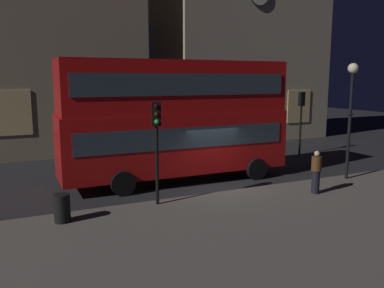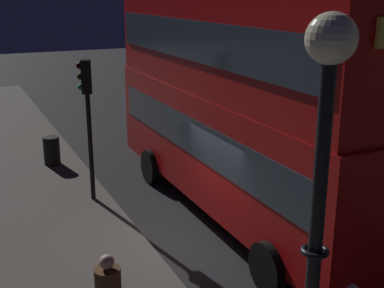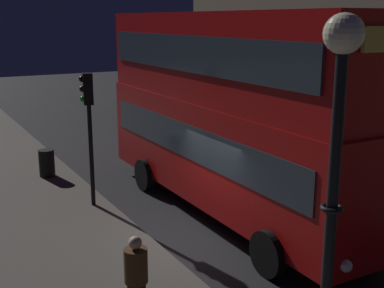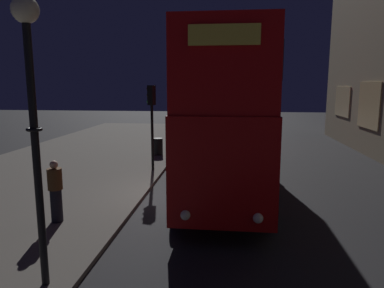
{
  "view_description": "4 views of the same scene",
  "coord_description": "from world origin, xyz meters",
  "px_view_note": "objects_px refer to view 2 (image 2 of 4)",
  "views": [
    {
      "loc": [
        -8.01,
        -14.69,
        4.65
      ],
      "look_at": [
        -1.09,
        0.28,
        1.94
      ],
      "focal_mm": 37.19,
      "sensor_mm": 36.0,
      "label": 1
    },
    {
      "loc": [
        9.38,
        -4.48,
        5.5
      ],
      "look_at": [
        -1.91,
        0.84,
        1.74
      ],
      "focal_mm": 47.73,
      "sensor_mm": 36.0,
      "label": 2
    },
    {
      "loc": [
        10.01,
        -5.76,
        5.26
      ],
      "look_at": [
        -1.45,
        0.74,
        2.03
      ],
      "focal_mm": 47.67,
      "sensor_mm": 36.0,
      "label": 3
    },
    {
      "loc": [
        11.69,
        1.89,
        3.86
      ],
      "look_at": [
        -2.88,
        0.35,
        1.39
      ],
      "focal_mm": 32.66,
      "sensor_mm": 36.0,
      "label": 4
    }
  ],
  "objects_px": {
    "traffic_light_near_kerb": "(87,101)",
    "litter_bin": "(52,151)",
    "street_lamp": "(320,182)",
    "double_decker_bus": "(240,97)"
  },
  "relations": [
    {
      "from": "double_decker_bus",
      "to": "traffic_light_near_kerb",
      "type": "height_order",
      "value": "double_decker_bus"
    },
    {
      "from": "street_lamp",
      "to": "litter_bin",
      "type": "bearing_deg",
      "value": -178.29
    },
    {
      "from": "street_lamp",
      "to": "litter_bin",
      "type": "relative_size",
      "value": 5.74
    },
    {
      "from": "litter_bin",
      "to": "double_decker_bus",
      "type": "bearing_deg",
      "value": 34.04
    },
    {
      "from": "traffic_light_near_kerb",
      "to": "street_lamp",
      "type": "xyz_separation_m",
      "value": [
        9.18,
        -0.06,
        0.99
      ]
    },
    {
      "from": "traffic_light_near_kerb",
      "to": "double_decker_bus",
      "type": "bearing_deg",
      "value": 71.95
    },
    {
      "from": "double_decker_bus",
      "to": "traffic_light_near_kerb",
      "type": "bearing_deg",
      "value": -122.26
    },
    {
      "from": "traffic_light_near_kerb",
      "to": "litter_bin",
      "type": "relative_size",
      "value": 4.11
    },
    {
      "from": "traffic_light_near_kerb",
      "to": "street_lamp",
      "type": "distance_m",
      "value": 9.23
    },
    {
      "from": "street_lamp",
      "to": "litter_bin",
      "type": "height_order",
      "value": "street_lamp"
    }
  ]
}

